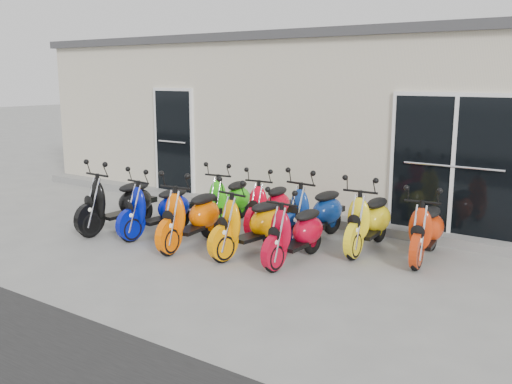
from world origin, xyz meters
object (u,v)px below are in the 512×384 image
scooter_back_extra (426,221)px  scooter_back_red (269,198)px  scooter_back_blue (315,204)px  scooter_front_blue (157,200)px  scooter_back_yellow (369,212)px  scooter_front_orange_a (191,207)px  scooter_front_orange_b (250,215)px  scooter_front_red (295,224)px  scooter_front_black (117,194)px  scooter_back_green (228,192)px

scooter_back_extra → scooter_back_red: bearing=173.3°
scooter_back_blue → scooter_back_extra: size_ratio=1.07×
scooter_front_blue → scooter_back_red: bearing=48.1°
scooter_back_red → scooter_back_yellow: 1.80m
scooter_back_blue → scooter_back_yellow: size_ratio=1.01×
scooter_front_blue → scooter_front_orange_a: 0.87m
scooter_front_blue → scooter_front_orange_a: bearing=-4.0°
scooter_front_orange_b → scooter_back_blue: bearing=77.6°
scooter_back_red → scooter_front_red: bearing=-50.2°
scooter_front_orange_b → scooter_front_black: bearing=-167.5°
scooter_front_red → scooter_back_red: (-1.20, 1.14, 0.01)m
scooter_front_blue → scooter_back_green: scooter_front_blue is taller
scooter_back_red → scooter_back_blue: bearing=-10.0°
scooter_front_blue → scooter_back_green: (0.52, 1.22, -0.01)m
scooter_back_blue → scooter_back_yellow: scooter_back_blue is taller
scooter_front_blue → scooter_front_orange_a: size_ratio=0.96×
scooter_front_orange_b → scooter_back_blue: 1.21m
scooter_front_orange_b → scooter_back_yellow: scooter_back_yellow is taller
scooter_front_blue → scooter_back_green: size_ratio=1.02×
scooter_front_orange_b → scooter_front_red: size_ratio=1.06×
scooter_back_red → scooter_back_yellow: (1.80, -0.04, 0.03)m
scooter_front_orange_a → scooter_back_green: 1.41m
scooter_front_blue → scooter_back_extra: scooter_front_blue is taller
scooter_front_orange_a → scooter_front_orange_b: 0.99m
scooter_front_black → scooter_back_yellow: bearing=21.6°
scooter_front_black → scooter_front_red: scooter_front_black is taller
scooter_front_orange_a → scooter_back_yellow: (2.30, 1.34, -0.01)m
scooter_front_orange_a → scooter_front_orange_b: scooter_front_orange_a is taller
scooter_front_red → scooter_back_green: (-2.03, 1.13, 0.01)m
scooter_front_black → scooter_back_blue: 3.28m
scooter_front_black → scooter_back_yellow: scooter_front_black is taller
scooter_front_orange_a → scooter_back_red: scooter_front_orange_a is taller
scooter_front_orange_b → scooter_front_red: scooter_front_orange_b is taller
scooter_front_blue → scooter_back_yellow: size_ratio=0.98×
scooter_front_blue → scooter_back_blue: 2.54m
scooter_front_black → scooter_back_yellow: size_ratio=1.05×
scooter_back_green → scooter_back_red: 0.83m
scooter_front_red → scooter_back_yellow: bearing=62.8°
scooter_front_black → scooter_front_blue: 0.77m
scooter_front_blue → scooter_front_red: scooter_front_blue is taller
scooter_front_orange_a → scooter_back_extra: bearing=16.9°
scooter_back_extra → scooter_front_black: bearing=-170.4°
scooter_front_blue → scooter_back_red: 1.83m
scooter_back_red → scooter_back_green: bearing=174.1°
scooter_front_black → scooter_back_blue: bearing=26.5°
scooter_front_blue → scooter_back_extra: bearing=22.9°
scooter_front_red → scooter_back_blue: 1.13m
scooter_front_red → scooter_back_red: bearing=137.8°
scooter_front_orange_a → scooter_back_extra: 3.43m
scooter_front_black → scooter_front_orange_b: (2.57, 0.20, -0.03)m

